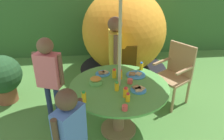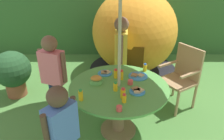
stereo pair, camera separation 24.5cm
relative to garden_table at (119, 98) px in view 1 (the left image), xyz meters
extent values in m
cube|color=#477A38|center=(0.00, 0.00, -0.53)|extent=(10.00, 10.00, 0.02)
cube|color=#33602D|center=(0.00, 3.06, 0.51)|extent=(9.00, 0.70, 2.05)
cylinder|color=brown|center=(0.00, 0.00, -0.50)|extent=(0.47, 0.47, 0.03)
cylinder|color=brown|center=(0.00, 0.00, -0.18)|extent=(0.15, 0.15, 0.67)
cylinder|color=#519E47|center=(0.00, 0.00, 0.16)|extent=(1.21, 1.21, 0.03)
cylinder|color=#B7AD8C|center=(0.00, 0.00, 0.67)|extent=(0.04, 0.04, 2.38)
cylinder|color=tan|center=(0.63, 0.65, -0.31)|extent=(0.04, 0.04, 0.41)
cylinder|color=tan|center=(0.86, 0.30, -0.31)|extent=(0.04, 0.04, 0.41)
cylinder|color=tan|center=(0.96, 0.85, -0.31)|extent=(0.04, 0.04, 0.41)
cylinder|color=tan|center=(1.18, 0.50, -0.31)|extent=(0.04, 0.04, 0.41)
cube|color=tan|center=(0.91, 0.58, -0.09)|extent=(0.60, 0.61, 0.04)
cube|color=tan|center=(1.07, 0.68, 0.18)|extent=(0.27, 0.40, 0.50)
cube|color=tan|center=(0.80, 0.75, 0.13)|extent=(0.38, 0.26, 0.03)
cube|color=tan|center=(1.02, 0.40, 0.13)|extent=(0.38, 0.26, 0.03)
ellipsoid|color=orange|center=(0.36, 1.93, 0.30)|extent=(1.96, 2.07, 1.64)
cylinder|color=black|center=(0.36, 1.93, -0.51)|extent=(2.14, 2.14, 0.01)
cube|color=#4B310D|center=(0.21, 1.05, -0.07)|extent=(0.47, 0.11, 0.74)
cylinder|color=brown|center=(-1.71, 0.88, -0.40)|extent=(0.32, 0.32, 0.23)
sphere|color=#234C28|center=(-1.71, 0.88, -0.03)|extent=(0.60, 0.60, 0.60)
cylinder|color=#3F3F47|center=(0.07, 1.00, -0.22)|extent=(0.08, 0.08, 0.60)
cylinder|color=#3F3F47|center=(0.06, 0.86, -0.22)|extent=(0.08, 0.08, 0.60)
cube|color=yellow|center=(0.06, 0.93, 0.33)|extent=(0.21, 0.36, 0.50)
cylinder|color=brown|center=(0.07, 1.12, 0.36)|extent=(0.06, 0.06, 0.45)
cylinder|color=brown|center=(0.05, 0.74, 0.36)|extent=(0.06, 0.06, 0.45)
sphere|color=brown|center=(0.06, 0.93, 0.70)|extent=(0.23, 0.23, 0.23)
cylinder|color=navy|center=(-0.94, 0.37, -0.24)|extent=(0.08, 0.08, 0.55)
cylinder|color=navy|center=(-0.82, 0.32, -0.24)|extent=(0.08, 0.08, 0.55)
cube|color=#EA727F|center=(-0.88, 0.34, 0.26)|extent=(0.36, 0.28, 0.46)
cylinder|color=brown|center=(-1.05, 0.41, 0.29)|extent=(0.06, 0.06, 0.42)
cylinder|color=brown|center=(-0.72, 0.28, 0.29)|extent=(0.06, 0.06, 0.42)
sphere|color=brown|center=(-0.88, 0.34, 0.60)|extent=(0.21, 0.21, 0.21)
cube|color=#4C72C6|center=(-0.54, -0.72, 0.19)|extent=(0.30, 0.33, 0.42)
cylinder|color=#4C3828|center=(-0.64, -0.85, 0.21)|extent=(0.05, 0.05, 0.38)
cylinder|color=#4C3828|center=(-0.45, -0.59, 0.21)|extent=(0.05, 0.05, 0.38)
sphere|color=#4C3828|center=(-0.54, -0.72, 0.50)|extent=(0.19, 0.19, 0.19)
cylinder|color=#66B259|center=(-0.28, 0.08, 0.20)|extent=(0.16, 0.16, 0.05)
ellipsoid|color=gold|center=(-0.28, 0.08, 0.24)|extent=(0.14, 0.14, 0.04)
cylinder|color=#338CD8|center=(0.26, 0.24, 0.18)|extent=(0.25, 0.25, 0.01)
cube|color=tan|center=(0.29, 0.23, 0.20)|extent=(0.09, 0.09, 0.02)
cube|color=#9E7547|center=(0.21, 0.24, 0.20)|extent=(0.09, 0.09, 0.02)
cylinder|color=#338CD8|center=(-0.18, 0.32, 0.18)|extent=(0.19, 0.19, 0.01)
cube|color=tan|center=(-0.14, 0.32, 0.20)|extent=(0.10, 0.10, 0.02)
cube|color=#9E7547|center=(-0.19, 0.32, 0.20)|extent=(0.08, 0.08, 0.02)
cylinder|color=#338CD8|center=(0.21, -0.14, 0.18)|extent=(0.19, 0.19, 0.01)
cube|color=tan|center=(0.24, -0.13, 0.20)|extent=(0.10, 0.10, 0.02)
cube|color=#9E7547|center=(0.19, -0.11, 0.20)|extent=(0.11, 0.11, 0.02)
cube|color=tan|center=(0.20, -0.16, 0.20)|extent=(0.07, 0.07, 0.02)
cylinder|color=yellow|center=(0.03, 0.17, 0.23)|extent=(0.06, 0.06, 0.11)
cylinder|color=red|center=(0.03, 0.17, 0.30)|extent=(0.04, 0.04, 0.02)
cylinder|color=yellow|center=(-0.04, 0.20, 0.23)|extent=(0.05, 0.05, 0.11)
cylinder|color=red|center=(-0.04, 0.20, 0.29)|extent=(0.04, 0.04, 0.02)
cylinder|color=yellow|center=(0.05, -0.34, 0.22)|extent=(0.05, 0.05, 0.09)
cylinder|color=red|center=(0.05, -0.34, 0.27)|extent=(0.03, 0.03, 0.02)
cylinder|color=yellow|center=(-0.04, -0.11, 0.22)|extent=(0.05, 0.05, 0.10)
cylinder|color=green|center=(-0.04, -0.11, 0.28)|extent=(0.04, 0.04, 0.02)
cylinder|color=yellow|center=(0.37, 0.41, 0.22)|extent=(0.05, 0.05, 0.09)
cylinder|color=blue|center=(0.37, 0.41, 0.28)|extent=(0.04, 0.04, 0.02)
cylinder|color=yellow|center=(-0.42, -0.30, 0.23)|extent=(0.05, 0.05, 0.11)
cylinder|color=green|center=(-0.42, -0.30, 0.30)|extent=(0.03, 0.03, 0.02)
cylinder|color=yellow|center=(0.04, -0.26, 0.23)|extent=(0.06, 0.06, 0.10)
cylinder|color=red|center=(0.04, -0.26, 0.29)|extent=(0.04, 0.04, 0.02)
cylinder|color=#E04C47|center=(0.14, 0.04, 0.21)|extent=(0.07, 0.07, 0.06)
cylinder|color=#E04C47|center=(-0.01, -0.49, 0.20)|extent=(0.06, 0.06, 0.06)
camera|label=1|loc=(-0.33, -2.21, 1.49)|focal=34.02mm
camera|label=2|loc=(-0.08, -2.22, 1.49)|focal=34.02mm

